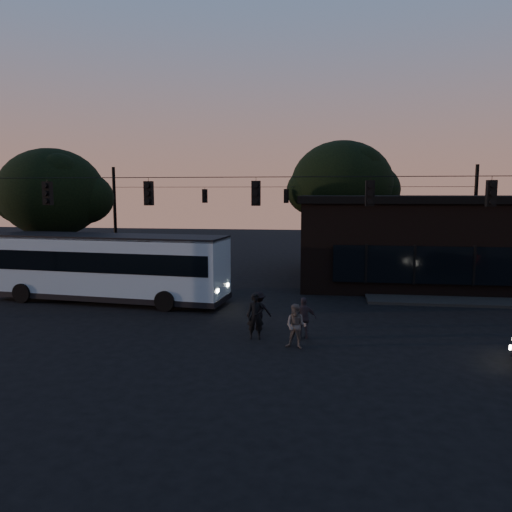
# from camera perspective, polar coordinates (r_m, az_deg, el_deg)

# --- Properties ---
(ground) EXTENTS (120.00, 120.00, 0.00)m
(ground) POSITION_cam_1_polar(r_m,az_deg,el_deg) (17.22, -1.85, -11.64)
(ground) COLOR black
(ground) RESTS_ON ground
(sidewalk_far_right) EXTENTS (14.00, 10.00, 0.15)m
(sidewalk_far_right) POSITION_cam_1_polar(r_m,az_deg,el_deg) (31.93, 24.56, -3.35)
(sidewalk_far_right) COLOR black
(sidewalk_far_right) RESTS_ON ground
(sidewalk_far_left) EXTENTS (14.00, 10.00, 0.15)m
(sidewalk_far_left) POSITION_cam_1_polar(r_m,az_deg,el_deg) (34.85, -21.06, -2.34)
(sidewalk_far_left) COLOR black
(sidewalk_far_left) RESTS_ON ground
(building) EXTENTS (15.40, 10.41, 5.40)m
(building) POSITION_cam_1_polar(r_m,az_deg,el_deg) (32.76, 18.78, 1.83)
(building) COLOR black
(building) RESTS_ON ground
(tree_behind) EXTENTS (7.60, 7.60, 9.43)m
(tree_behind) POSITION_cam_1_polar(r_m,az_deg,el_deg) (38.09, 9.79, 8.05)
(tree_behind) COLOR black
(tree_behind) RESTS_ON ground
(tree_left) EXTENTS (6.40, 6.40, 8.30)m
(tree_left) POSITION_cam_1_polar(r_m,az_deg,el_deg) (33.54, -22.31, 6.68)
(tree_left) COLOR black
(tree_left) RESTS_ON ground
(signal_rig_near) EXTENTS (26.24, 0.30, 7.50)m
(signal_rig_near) POSITION_cam_1_polar(r_m,az_deg,el_deg) (20.28, -0.00, 4.06)
(signal_rig_near) COLOR black
(signal_rig_near) RESTS_ON ground
(signal_rig_far) EXTENTS (26.24, 0.30, 7.50)m
(signal_rig_far) POSITION_cam_1_polar(r_m,az_deg,el_deg) (36.19, 3.46, 5.05)
(signal_rig_far) COLOR black
(signal_rig_far) RESTS_ON ground
(bus) EXTENTS (12.44, 4.11, 3.44)m
(bus) POSITION_cam_1_polar(r_m,az_deg,el_deg) (26.62, -16.37, -0.93)
(bus) COLOR #9EB9CA
(bus) RESTS_ON ground
(pedestrian_a) EXTENTS (0.70, 0.50, 1.77)m
(pedestrian_a) POSITION_cam_1_polar(r_m,az_deg,el_deg) (19.18, -0.05, -6.90)
(pedestrian_a) COLOR black
(pedestrian_a) RESTS_ON ground
(pedestrian_b) EXTENTS (0.89, 0.75, 1.62)m
(pedestrian_b) POSITION_cam_1_polar(r_m,az_deg,el_deg) (18.14, 4.61, -8.00)
(pedestrian_b) COLOR #4E4A47
(pedestrian_b) RESTS_ON ground
(pedestrian_c) EXTENTS (0.99, 0.52, 1.62)m
(pedestrian_c) POSITION_cam_1_polar(r_m,az_deg,el_deg) (19.30, 5.50, -7.08)
(pedestrian_c) COLOR #2A232B
(pedestrian_c) RESTS_ON ground
(pedestrian_d) EXTENTS (1.04, 0.64, 1.56)m
(pedestrian_d) POSITION_cam_1_polar(r_m,az_deg,el_deg) (20.61, 0.33, -6.22)
(pedestrian_d) COLOR black
(pedestrian_d) RESTS_ON ground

